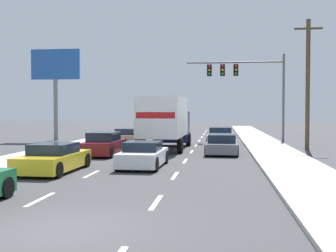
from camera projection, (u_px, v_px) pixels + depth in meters
ground_plane at (176, 143)px, 34.13m from camera, size 140.00×140.00×0.00m
sidewalk_right at (270, 149)px, 28.36m from camera, size 2.95×80.00×0.14m
sidewalk_left at (72, 147)px, 29.98m from camera, size 2.95×80.00×0.14m
lane_markings at (169, 148)px, 29.72m from camera, size 3.54×57.00×0.01m
car_tan at (129, 137)px, 32.42m from camera, size 1.95×4.19×1.24m
car_maroon at (104, 145)px, 24.95m from camera, size 1.85×4.30×1.34m
car_yellow at (54, 159)px, 18.15m from camera, size 2.00×4.43×1.20m
box_truck at (166, 120)px, 28.33m from camera, size 2.82×8.33×3.42m
car_white at (143, 155)px, 19.68m from camera, size 1.90×4.04×1.17m
car_silver at (221, 137)px, 32.88m from camera, size 2.12×4.59×1.31m
car_gray at (222, 144)px, 25.83m from camera, size 1.97×4.68×1.18m
traffic_signal_mast at (239, 76)px, 36.45m from camera, size 8.19×0.69×7.29m
utility_pole_mid at (308, 83)px, 28.30m from camera, size 1.80×0.28×8.52m
roadside_billboard at (55, 75)px, 37.12m from camera, size 4.29×0.36×7.83m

